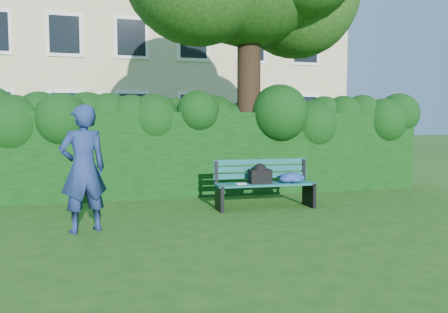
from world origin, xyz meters
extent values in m
plane|color=#1F4E13|center=(0.00, 0.00, 0.00)|extent=(80.00, 80.00, 0.00)
cube|color=#C8BA86|center=(0.00, 14.00, 6.00)|extent=(16.00, 8.00, 12.00)
cube|color=white|center=(-3.60, 9.98, 2.00)|extent=(1.30, 0.08, 1.60)
cube|color=black|center=(-3.60, 9.94, 2.00)|extent=(1.05, 0.04, 1.35)
cube|color=white|center=(-1.20, 9.98, 2.00)|extent=(1.30, 0.08, 1.60)
cube|color=black|center=(-1.20, 9.94, 2.00)|extent=(1.05, 0.04, 1.35)
cube|color=white|center=(1.20, 9.98, 2.00)|extent=(1.30, 0.08, 1.60)
cube|color=black|center=(1.20, 9.94, 2.00)|extent=(1.05, 0.04, 1.35)
cube|color=white|center=(3.60, 9.98, 2.00)|extent=(1.30, 0.08, 1.60)
cube|color=black|center=(3.60, 9.94, 2.00)|extent=(1.05, 0.04, 1.35)
cube|color=white|center=(6.00, 9.98, 2.00)|extent=(1.30, 0.08, 1.60)
cube|color=black|center=(6.00, 9.94, 2.00)|extent=(1.05, 0.04, 1.35)
cube|color=white|center=(-3.60, 9.98, 4.80)|extent=(1.30, 0.08, 1.60)
cube|color=black|center=(-3.60, 9.94, 4.80)|extent=(1.05, 0.04, 1.35)
cube|color=white|center=(-1.20, 9.98, 4.80)|extent=(1.30, 0.08, 1.60)
cube|color=black|center=(-1.20, 9.94, 4.80)|extent=(1.05, 0.04, 1.35)
cube|color=white|center=(1.20, 9.98, 4.80)|extent=(1.30, 0.08, 1.60)
cube|color=black|center=(1.20, 9.94, 4.80)|extent=(1.05, 0.04, 1.35)
cube|color=white|center=(3.60, 9.98, 4.80)|extent=(1.30, 0.08, 1.60)
cube|color=black|center=(3.60, 9.94, 4.80)|extent=(1.05, 0.04, 1.35)
cube|color=white|center=(6.00, 9.98, 4.80)|extent=(1.30, 0.08, 1.60)
cube|color=black|center=(6.00, 9.94, 4.80)|extent=(1.05, 0.04, 1.35)
cube|color=black|center=(0.00, 2.20, 0.90)|extent=(10.00, 1.00, 1.80)
cylinder|color=black|center=(0.96, 2.09, 2.48)|extent=(0.52, 0.52, 4.97)
cube|color=#0F494B|center=(0.70, 0.09, 0.45)|extent=(1.85, 0.13, 0.04)
cube|color=#0F494B|center=(0.70, 0.21, 0.45)|extent=(1.85, 0.13, 0.04)
cube|color=#0F494B|center=(0.70, 0.33, 0.45)|extent=(1.85, 0.13, 0.04)
cube|color=#0F494B|center=(0.71, 0.45, 0.45)|extent=(1.85, 0.13, 0.04)
cube|color=#0F494B|center=(0.71, 0.53, 0.58)|extent=(1.85, 0.06, 0.10)
cube|color=#0F494B|center=(0.71, 0.54, 0.71)|extent=(1.85, 0.06, 0.10)
cube|color=#0F494B|center=(0.71, 0.55, 0.84)|extent=(1.85, 0.06, 0.10)
cube|color=black|center=(-0.17, 0.28, 0.22)|extent=(0.07, 0.50, 0.44)
cube|color=black|center=(-0.17, 0.54, 0.65)|extent=(0.06, 0.06, 0.45)
cube|color=black|center=(-0.17, 0.23, 0.44)|extent=(0.07, 0.42, 0.05)
cube|color=black|center=(1.58, 0.26, 0.22)|extent=(0.07, 0.50, 0.44)
cube|color=black|center=(1.58, 0.52, 0.65)|extent=(0.06, 0.06, 0.45)
cube|color=black|center=(1.58, 0.21, 0.44)|extent=(0.07, 0.42, 0.05)
cube|color=white|center=(0.22, 0.23, 0.48)|extent=(0.18, 0.13, 0.02)
cube|color=black|center=(0.60, 0.27, 0.60)|extent=(0.40, 0.27, 0.26)
imported|color=navy|center=(-2.44, -0.70, 0.92)|extent=(0.78, 0.65, 1.84)
camera|label=1|loc=(-2.05, -7.26, 1.59)|focal=35.00mm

